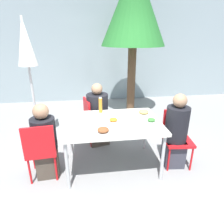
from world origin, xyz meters
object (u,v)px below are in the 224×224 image
at_px(person_far, 98,117).
at_px(bottle, 100,105).
at_px(person_right, 176,133).
at_px(chair_left, 41,148).
at_px(closed_umbrella, 27,52).
at_px(tree_behind_left, 134,6).
at_px(chair_far, 93,118).
at_px(chair_right, 177,134).
at_px(salad_bowl, 79,115).
at_px(drinking_cup, 129,120).
at_px(person_left, 45,143).

relative_size(person_far, bottle, 4.50).
xyz_separation_m(person_right, bottle, (-1.08, 0.48, 0.32)).
height_order(chair_left, closed_umbrella, closed_umbrella).
relative_size(bottle, tree_behind_left, 0.08).
relative_size(chair_left, closed_umbrella, 0.39).
height_order(person_right, chair_far, person_right).
bearing_deg(chair_right, person_right, 58.16).
relative_size(person_right, chair_far, 1.35).
height_order(chair_right, tree_behind_left, tree_behind_left).
distance_m(chair_left, chair_right, 2.00).
distance_m(chair_far, salad_bowl, 0.60).
relative_size(person_right, salad_bowl, 6.14).
xyz_separation_m(chair_far, person_far, (0.09, -0.03, 0.03)).
xyz_separation_m(chair_left, drinking_cup, (1.22, 0.07, 0.30)).
bearing_deg(tree_behind_left, closed_umbrella, -149.98).
relative_size(chair_right, drinking_cup, 8.16).
relative_size(chair_left, salad_bowl, 4.53).
height_order(person_left, person_far, person_far).
bearing_deg(chair_left, person_right, -2.77).
distance_m(closed_umbrella, tree_behind_left, 2.54).
bearing_deg(person_left, drinking_cup, -5.38).
bearing_deg(person_left, chair_left, -121.84).
height_order(closed_umbrella, drinking_cup, closed_umbrella).
distance_m(chair_left, salad_bowl, 0.73).
xyz_separation_m(person_far, tree_behind_left, (0.94, 1.46, 1.95)).
bearing_deg(bottle, person_left, -150.32).
xyz_separation_m(person_right, tree_behind_left, (-0.16, 2.29, 1.93)).
xyz_separation_m(person_left, tree_behind_left, (1.73, 2.27, 1.96)).
distance_m(bottle, tree_behind_left, 2.59).
xyz_separation_m(chair_right, closed_umbrella, (-2.29, 1.01, 1.15)).
bearing_deg(chair_right, person_far, -27.16).
bearing_deg(person_left, salad_bowl, 31.90).
bearing_deg(person_far, chair_far, -121.84).
distance_m(closed_umbrella, salad_bowl, 1.39).
bearing_deg(person_left, chair_right, -3.05).
relative_size(chair_left, chair_far, 1.00).
xyz_separation_m(chair_left, chair_far, (0.74, 0.93, 0.00)).
bearing_deg(chair_right, drinking_cup, 11.02).
height_order(chair_right, closed_umbrella, closed_umbrella).
height_order(person_far, tree_behind_left, tree_behind_left).
relative_size(chair_far, salad_bowl, 4.53).
xyz_separation_m(chair_far, tree_behind_left, (1.03, 1.42, 1.98)).
height_order(person_right, salad_bowl, person_right).
xyz_separation_m(chair_right, salad_bowl, (-1.48, 0.30, 0.28)).
bearing_deg(chair_right, chair_far, -26.31).
height_order(closed_umbrella, tree_behind_left, tree_behind_left).
height_order(salad_bowl, tree_behind_left, tree_behind_left).
bearing_deg(salad_bowl, person_right, -14.66).
bearing_deg(closed_umbrella, bottle, -27.73).
bearing_deg(drinking_cup, closed_umbrella, 144.49).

